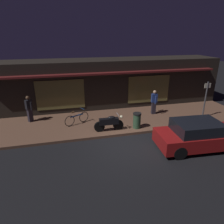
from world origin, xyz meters
The scene contains 10 objects.
ground_plane centered at (0.00, 0.00, 0.00)m, with size 60.00×60.00×0.00m, color black.
sidewalk_slab centered at (0.00, 3.00, 0.07)m, with size 18.00×4.00×0.15m, color brown.
storefront_building centered at (0.00, 6.39, 1.80)m, with size 18.00×3.30×3.60m.
motorcycle centered at (-0.61, 1.57, 0.65)m, with size 1.70×0.55×0.97m.
bicycle_parked centered at (-2.33, 2.96, 0.51)m, with size 1.50×0.78×0.91m.
person_photographer centered at (-5.15, 4.04, 1.03)m, with size 0.47×0.52×1.67m.
person_bystander centered at (2.95, 3.43, 1.03)m, with size 0.40×0.62×1.67m.
sign_post centered at (5.87, 2.06, 1.51)m, with size 0.44×0.09×2.40m.
trash_bin centered at (1.03, 1.55, 0.62)m, with size 0.48×0.48×0.93m.
parked_car_near centered at (3.23, -1.05, 0.70)m, with size 4.21×2.02×1.42m.
Camera 1 is at (-2.98, -8.72, 5.33)m, focal length 32.71 mm.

